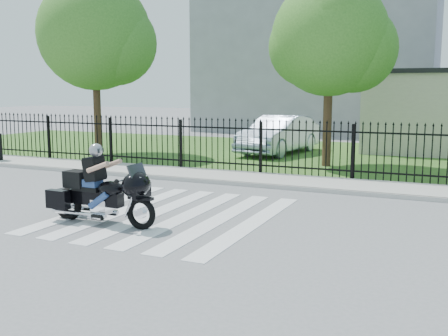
% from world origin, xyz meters
% --- Properties ---
extents(ground, '(120.00, 120.00, 0.00)m').
position_xyz_m(ground, '(0.00, 0.00, 0.00)').
color(ground, slate).
rests_on(ground, ground).
extents(crosswalk, '(5.00, 5.50, 0.01)m').
position_xyz_m(crosswalk, '(0.00, 0.00, 0.01)').
color(crosswalk, silver).
rests_on(crosswalk, ground).
extents(sidewalk, '(40.00, 2.00, 0.12)m').
position_xyz_m(sidewalk, '(0.00, 5.00, 0.06)').
color(sidewalk, '#ADAAA3').
rests_on(sidewalk, ground).
extents(curb, '(40.00, 0.12, 0.12)m').
position_xyz_m(curb, '(0.00, 4.00, 0.06)').
color(curb, '#ADAAA3').
rests_on(curb, ground).
extents(grass_strip, '(40.00, 12.00, 0.02)m').
position_xyz_m(grass_strip, '(0.00, 12.00, 0.01)').
color(grass_strip, '#2F5A1E').
rests_on(grass_strip, ground).
extents(iron_fence, '(26.00, 0.04, 1.80)m').
position_xyz_m(iron_fence, '(0.00, 6.00, 0.90)').
color(iron_fence, black).
rests_on(iron_fence, ground).
extents(tree_left, '(4.80, 4.80, 7.58)m').
position_xyz_m(tree_left, '(-8.50, 8.50, 5.17)').
color(tree_left, '#382316').
rests_on(tree_left, ground).
extents(tree_mid, '(4.20, 4.20, 6.78)m').
position_xyz_m(tree_mid, '(1.50, 9.00, 4.67)').
color(tree_mid, '#382316').
rests_on(tree_mid, ground).
extents(building_tall, '(15.00, 10.00, 12.00)m').
position_xyz_m(building_tall, '(-3.00, 26.00, 6.00)').
color(building_tall, '#93959B').
rests_on(building_tall, ground).
extents(motorcycle_rider, '(2.66, 0.83, 1.76)m').
position_xyz_m(motorcycle_rider, '(-0.99, -1.27, 0.72)').
color(motorcycle_rider, black).
rests_on(motorcycle_rider, ground).
extents(parked_car, '(2.53, 5.31, 1.68)m').
position_xyz_m(parked_car, '(-1.28, 11.86, 0.86)').
color(parked_car, '#A8BBD4').
rests_on(parked_car, grass_strip).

